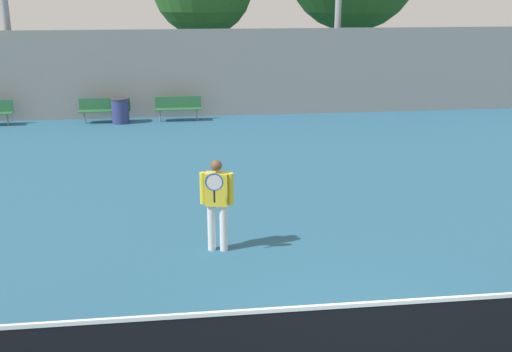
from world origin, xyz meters
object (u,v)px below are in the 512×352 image
object	(u,v)px
tennis_net	(379,339)
bench_courtside_near	(178,106)
trash_bin	(120,111)
bench_adjacent_court	(105,108)
tennis_player	(217,200)

from	to	relation	value
tennis_net	bench_courtside_near	xyz separation A→B (m)	(-2.36, 15.09, -0.00)
bench_courtside_near	trash_bin	bearing A→B (deg)	-174.74
bench_courtside_near	trash_bin	distance (m)	2.01
tennis_net	bench_adjacent_court	world-z (taller)	tennis_net
bench_adjacent_court	tennis_player	bearing A→B (deg)	-73.87
tennis_net	trash_bin	size ratio (longest dim) A/B	11.99
tennis_net	trash_bin	xyz separation A→B (m)	(-4.36, 14.91, -0.08)
tennis_player	tennis_net	bearing A→B (deg)	-54.70
bench_courtside_near	bench_adjacent_court	distance (m)	2.54
bench_courtside_near	bench_adjacent_court	xyz separation A→B (m)	(-2.54, 0.00, 0.00)
trash_bin	bench_courtside_near	bearing A→B (deg)	5.26
tennis_net	bench_courtside_near	size ratio (longest dim) A/B	6.42
tennis_net	tennis_player	distance (m)	4.26
tennis_player	bench_adjacent_court	bearing A→B (deg)	118.26
bench_courtside_near	trash_bin	size ratio (longest dim) A/B	1.87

